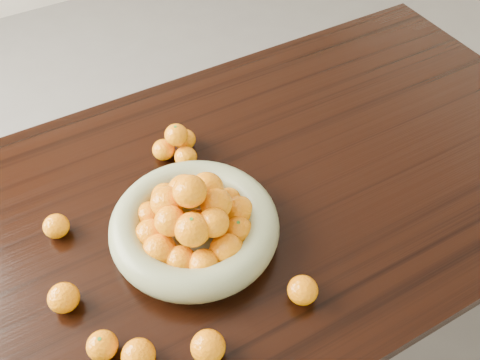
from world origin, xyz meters
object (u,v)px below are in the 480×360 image
dining_table (226,223)px  fruit_bowl (194,224)px  loose_orange_0 (102,346)px  orange_pyramid (178,145)px

dining_table → fruit_bowl: fruit_bowl is taller
dining_table → loose_orange_0: size_ratio=32.58×
dining_table → orange_pyramid: size_ratio=16.22×
dining_table → loose_orange_0: (-0.39, -0.22, 0.12)m
loose_orange_0 → fruit_bowl: bearing=29.9°
loose_orange_0 → orange_pyramid: bearing=49.6°
dining_table → fruit_bowl: bearing=-150.7°
dining_table → loose_orange_0: bearing=-150.3°
orange_pyramid → fruit_bowl: bearing=-106.8°
fruit_bowl → orange_pyramid: size_ratio=3.10×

